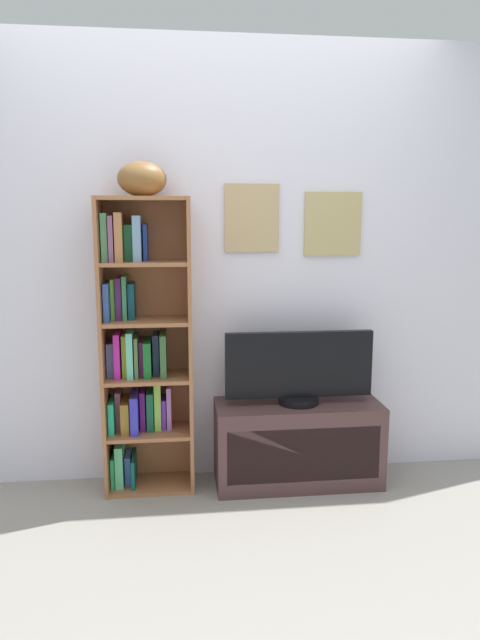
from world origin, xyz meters
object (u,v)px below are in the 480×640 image
object	(u,v)px
bookshelf	(139,349)
tv_stand	(298,443)
television	(299,368)
football	(142,179)

from	to	relation	value
bookshelf	tv_stand	xyz separation A→B (m)	(0.87, -0.07, -0.55)
bookshelf	television	xyz separation A→B (m)	(0.87, -0.07, -0.12)
bookshelf	football	xyz separation A→B (m)	(0.04, -0.03, 0.89)
football	television	size ratio (longest dim) A/B	0.32
football	tv_stand	size ratio (longest dim) A/B	0.28
bookshelf	football	size ratio (longest dim) A/B	6.15
football	television	world-z (taller)	football
tv_stand	television	bearing A→B (deg)	90.00
football	television	bearing A→B (deg)	-2.92
tv_stand	football	bearing A→B (deg)	177.01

